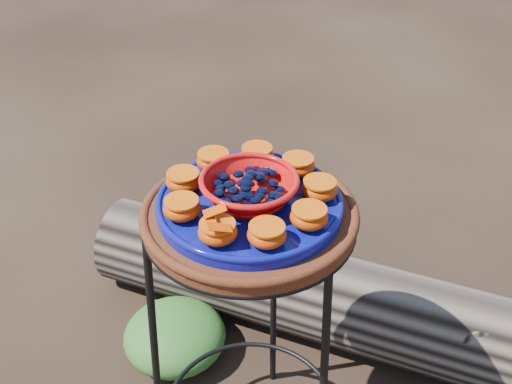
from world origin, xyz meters
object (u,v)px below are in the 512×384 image
(plant_stand, at_px, (250,350))
(terracotta_saucer, at_px, (249,217))
(cobalt_plate, at_px, (249,205))
(driftwood_log, at_px, (326,296))
(red_bowl, at_px, (249,189))

(plant_stand, distance_m, terracotta_saucer, 0.37)
(terracotta_saucer, height_order, cobalt_plate, cobalt_plate)
(cobalt_plate, height_order, driftwood_log, cobalt_plate)
(red_bowl, bearing_deg, driftwood_log, 76.84)
(red_bowl, bearing_deg, terracotta_saucer, 0.00)
(plant_stand, xyz_separation_m, red_bowl, (0.00, 0.00, 0.43))
(plant_stand, bearing_deg, cobalt_plate, 0.00)
(cobalt_plate, height_order, red_bowl, red_bowl)
(plant_stand, relative_size, red_bowl, 4.08)
(terracotta_saucer, xyz_separation_m, cobalt_plate, (0.00, 0.00, 0.03))
(terracotta_saucer, height_order, red_bowl, red_bowl)
(cobalt_plate, bearing_deg, plant_stand, 0.00)
(cobalt_plate, bearing_deg, red_bowl, 0.00)
(plant_stand, relative_size, cobalt_plate, 2.04)
(plant_stand, distance_m, cobalt_plate, 0.39)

